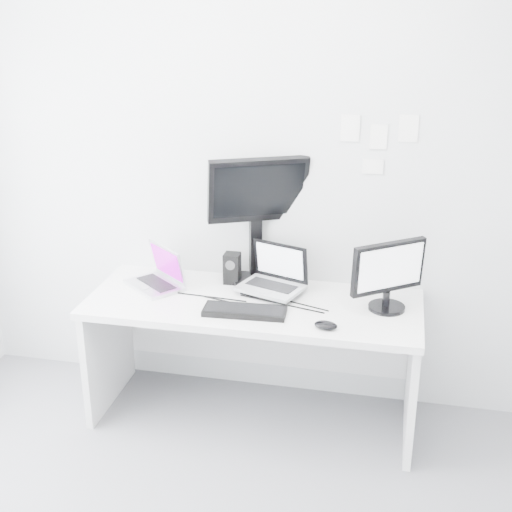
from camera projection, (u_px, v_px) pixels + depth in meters
name	position (u px, v px, depth m)	size (l,w,h in m)	color
back_wall	(266.00, 173.00, 3.80)	(3.60, 3.60, 0.00)	silver
desk	(253.00, 360.00, 3.84)	(1.80, 0.70, 0.73)	white
macbook	(153.00, 267.00, 3.84)	(0.32, 0.24, 0.24)	silver
speaker	(232.00, 268.00, 3.91)	(0.09, 0.09, 0.18)	black
dell_laptop	(270.00, 271.00, 3.74)	(0.34, 0.26, 0.28)	#A1A3A7
rear_monitor	(257.00, 218.00, 3.85)	(0.55, 0.20, 0.75)	black
samsung_monitor	(389.00, 275.00, 3.55)	(0.42, 0.19, 0.39)	black
keyboard	(245.00, 311.00, 3.56)	(0.43, 0.15, 0.03)	black
mouse	(326.00, 325.00, 3.40)	(0.12, 0.07, 0.04)	black
wall_note_0	(350.00, 128.00, 3.61)	(0.10, 0.00, 0.14)	white
wall_note_1	(379.00, 137.00, 3.60)	(0.09, 0.00, 0.13)	white
wall_note_2	(409.00, 128.00, 3.55)	(0.10, 0.00, 0.14)	white
wall_note_3	(373.00, 166.00, 3.66)	(0.11, 0.00, 0.08)	white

